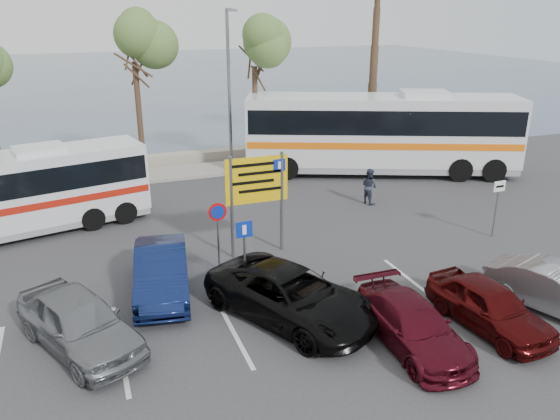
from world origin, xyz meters
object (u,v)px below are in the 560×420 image
object	(u,v)px
suv_black	(291,295)
car_silver_b	(558,290)
coach_bus_left	(0,199)
car_maroon	(412,325)
coach_bus_right	(381,136)
car_blue	(162,271)
direction_sign	(257,188)
car_silver_a	(79,322)
car_red	(489,306)
street_lamp_right	(229,83)
pedestrian_far	(369,186)

from	to	relation	value
suv_black	car_silver_b	distance (m)	7.56
coach_bus_left	car_maroon	size ratio (longest dim) A/B	2.70
coach_bus_right	car_maroon	xyz separation A→B (m)	(-7.23, -14.00, -1.39)
car_blue	coach_bus_right	bearing A→B (deg)	44.28
direction_sign	car_silver_a	size ratio (longest dim) A/B	0.83
car_silver_a	car_blue	world-z (taller)	car_silver_a
car_blue	car_red	xyz separation A→B (m)	(7.90, -5.00, -0.07)
direction_sign	car_silver_b	distance (m)	9.63
coach_bus_right	car_blue	xyz separation A→B (m)	(-12.73, -9.00, -1.26)
direction_sign	coach_bus_right	world-z (taller)	coach_bus_right
car_maroon	car_red	world-z (taller)	car_red
car_red	car_silver_b	bearing A→B (deg)	-5.43
car_red	car_maroon	bearing A→B (deg)	174.57
street_lamp_right	coach_bus_left	xyz separation A→B (m)	(-10.43, -5.67, -3.06)
car_blue	pedestrian_far	world-z (taller)	pedestrian_far
street_lamp_right	car_silver_b	size ratio (longest dim) A/B	2.01
direction_sign	car_maroon	bearing A→B (deg)	-74.19
street_lamp_right	car_maroon	size ratio (longest dim) A/B	1.99
coach_bus_left	coach_bus_right	world-z (taller)	coach_bus_right
coach_bus_left	car_blue	world-z (taller)	coach_bus_left
car_blue	car_silver_b	bearing A→B (deg)	-16.87
coach_bus_right	car_silver_a	bearing A→B (deg)	-143.65
direction_sign	suv_black	bearing A→B (deg)	-96.54
coach_bus_right	pedestrian_far	xyz separation A→B (m)	(-2.86, -4.00, -1.19)
car_maroon	street_lamp_right	bearing A→B (deg)	90.77
car_red	pedestrian_far	distance (m)	10.19
coach_bus_left	direction_sign	bearing A→B (deg)	-28.88
coach_bus_left	car_silver_b	xyz separation A→B (m)	(15.13, -11.35, -0.88)
direction_sign	pedestrian_far	xyz separation A→B (m)	(6.27, 3.30, -1.64)
suv_black	pedestrian_far	xyz separation A→B (m)	(6.78, 7.70, 0.08)
suv_black	coach_bus_right	bearing A→B (deg)	23.57
coach_bus_right	car_silver_a	world-z (taller)	coach_bus_right
car_maroon	car_red	size ratio (longest dim) A/B	1.07
car_blue	car_silver_a	bearing A→B (deg)	-129.34
car_red	car_silver_b	world-z (taller)	car_silver_b
car_maroon	suv_black	size ratio (longest dim) A/B	0.79
street_lamp_right	direction_sign	bearing A→B (deg)	-100.94
car_silver_a	pedestrian_far	distance (m)	14.20
car_blue	car_maroon	size ratio (longest dim) A/B	1.08
car_silver_a	car_maroon	world-z (taller)	car_silver_a
direction_sign	car_blue	size ratio (longest dim) A/B	0.83
car_silver_a	pedestrian_far	size ratio (longest dim) A/B	2.73
direction_sign	car_silver_a	bearing A→B (deg)	-147.46
coach_bus_left	car_red	distance (m)	17.08
car_silver_a	car_silver_b	bearing A→B (deg)	-38.26
suv_black	car_silver_a	bearing A→B (deg)	147.12
pedestrian_far	direction_sign	bearing A→B (deg)	102.52
coach_bus_left	car_maroon	world-z (taller)	coach_bus_left
car_silver_a	direction_sign	bearing A→B (deg)	7.00
coach_bus_right	pedestrian_far	world-z (taller)	coach_bus_right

